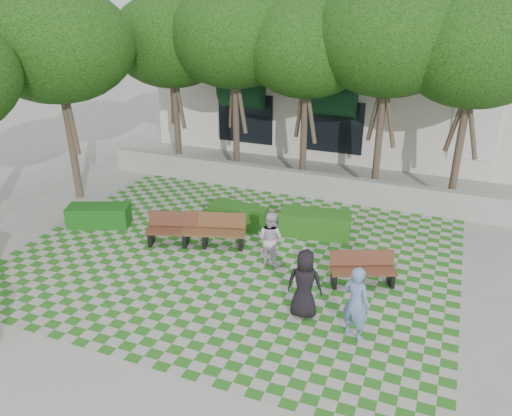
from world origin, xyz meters
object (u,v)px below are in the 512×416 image
at_px(bench_east, 363,269).
at_px(person_blue, 356,303).
at_px(bench_west, 178,230).
at_px(hedge_west, 99,216).
at_px(bench_mid, 214,231).
at_px(hedge_midleft, 238,215).
at_px(person_white, 270,238).
at_px(person_dark, 305,284).
at_px(hedge_midright, 315,224).

distance_m(bench_east, person_blue, 2.24).
distance_m(bench_west, person_blue, 6.15).
bearing_deg(hedge_west, bench_east, -2.18).
height_order(bench_mid, bench_west, bench_mid).
distance_m(bench_east, hedge_midleft, 4.79).
height_order(bench_west, hedge_midleft, bench_west).
relative_size(bench_west, person_white, 1.25).
height_order(hedge_midleft, person_blue, person_blue).
distance_m(bench_east, person_dark, 2.13).
height_order(bench_west, person_white, person_white).
bearing_deg(person_white, hedge_midleft, -36.60).
height_order(bench_east, person_dark, person_dark).
bearing_deg(person_white, bench_east, -171.60).
bearing_deg(person_blue, bench_east, -62.45).
bearing_deg(hedge_midleft, person_blue, -42.66).
xyz_separation_m(bench_east, person_blue, (0.24, -2.19, 0.44)).
xyz_separation_m(bench_east, hedge_west, (-8.41, 0.32, -0.08)).
xyz_separation_m(person_blue, person_dark, (-1.23, 0.35, -0.03)).
distance_m(person_blue, person_dark, 1.28).
xyz_separation_m(bench_mid, hedge_west, (-3.98, -0.16, -0.13)).
bearing_deg(person_white, person_blue, 151.07).
height_order(hedge_west, person_blue, person_blue).
distance_m(hedge_midright, person_white, 2.29).
xyz_separation_m(hedge_west, person_blue, (8.65, -2.51, 0.53)).
xyz_separation_m(bench_east, bench_mid, (-4.43, 0.48, 0.05)).
xyz_separation_m(bench_east, hedge_midright, (-1.87, 2.25, -0.04)).
relative_size(bench_west, hedge_west, 1.00).
height_order(hedge_midleft, person_white, person_white).
distance_m(bench_west, person_dark, 4.89).
xyz_separation_m(bench_mid, hedge_midleft, (0.09, 1.55, -0.15)).
bearing_deg(hedge_west, person_dark, -16.21).
bearing_deg(person_dark, person_blue, 158.15).
bearing_deg(hedge_west, bench_mid, 2.25).
distance_m(bench_west, person_white, 2.91).
xyz_separation_m(hedge_midleft, person_white, (1.80, -1.94, 0.44)).
relative_size(hedge_west, person_dark, 1.14).
distance_m(hedge_midright, person_blue, 4.93).
height_order(bench_west, person_dark, person_dark).
relative_size(person_dark, person_white, 1.09).
bearing_deg(bench_east, hedge_west, 154.66).
bearing_deg(person_blue, bench_west, -1.19).
bearing_deg(hedge_west, hedge_midleft, 22.77).
distance_m(bench_mid, hedge_west, 3.99).
relative_size(hedge_midleft, person_blue, 1.07).
xyz_separation_m(bench_east, bench_west, (-5.43, 0.17, 0.04)).
bearing_deg(hedge_midright, hedge_west, -163.58).
height_order(person_blue, person_white, person_blue).
xyz_separation_m(person_dark, person_white, (-1.54, 1.93, -0.07)).
distance_m(bench_mid, person_white, 1.95).
xyz_separation_m(hedge_midright, person_dark, (0.88, -4.08, 0.46)).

